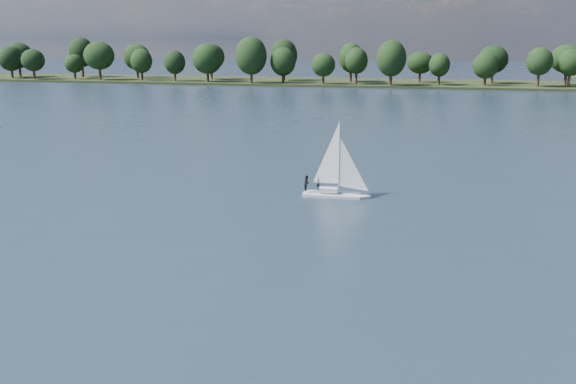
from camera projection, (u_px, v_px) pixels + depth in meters
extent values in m
plane|color=#233342|center=(432.00, 130.00, 111.00)|extent=(700.00, 700.00, 0.00)
cube|color=black|center=(439.00, 85.00, 216.88)|extent=(660.00, 40.00, 1.50)
cube|color=silver|center=(333.00, 197.00, 64.22)|extent=(6.22, 1.98, 0.72)
cube|color=silver|center=(333.00, 190.00, 64.05)|extent=(1.85, 1.16, 0.45)
cylinder|color=silver|center=(334.00, 156.00, 63.25)|extent=(0.11, 0.11, 7.24)
imported|color=black|center=(318.00, 182.00, 64.56)|extent=(0.52, 0.65, 1.56)
imported|color=black|center=(307.00, 183.00, 64.23)|extent=(0.60, 0.77, 1.56)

